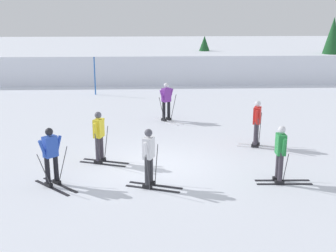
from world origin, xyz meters
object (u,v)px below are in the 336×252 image
skier_green (281,153)px  trail_marker_pole (95,76)px  skier_blue (51,155)px  skier_white (149,156)px  conifer_far_right (332,44)px  skier_red (257,122)px  skier_purple (166,101)px  conifer_far_left (204,53)px  skier_yellow (99,136)px

skier_green → trail_marker_pole: bearing=117.0°
trail_marker_pole → skier_green: bearing=-63.0°
skier_green → trail_marker_pole: 15.04m
skier_blue → skier_white: 2.77m
skier_blue → conifer_far_right: 22.65m
skier_blue → skier_red: size_ratio=1.00×
skier_purple → conifer_far_left: 12.55m
trail_marker_pole → skier_white: bearing=-77.2°
skier_blue → skier_green: size_ratio=1.00×
skier_yellow → skier_white: same height
skier_purple → skier_red: 4.97m
skier_blue → skier_red: bearing=26.6°
skier_red → skier_green: size_ratio=1.00×
skier_red → trail_marker_pole: trail_marker_pole is taller
skier_purple → conifer_far_left: conifer_far_left is taller
skier_white → trail_marker_pole: trail_marker_pole is taller
skier_green → skier_purple: bearing=112.3°
skier_blue → skier_green: same height
skier_red → skier_white: bearing=-137.6°
conifer_far_right → conifer_far_left: bearing=164.5°
trail_marker_pole → conifer_far_right: 15.64m
skier_red → trail_marker_pole: (-6.96, 10.01, 0.16)m
skier_yellow → trail_marker_pole: (-1.46, 11.46, 0.16)m
skier_red → trail_marker_pole: bearing=124.8°
skier_purple → conifer_far_right: conifer_far_right is taller
trail_marker_pole → conifer_far_left: (6.98, 5.98, 0.64)m
skier_white → skier_green: 3.76m
skier_yellow → conifer_far_right: bearing=48.0°
skier_white → skier_green: same height
conifer_far_left → trail_marker_pole: bearing=-139.4°
skier_blue → skier_purple: (3.54, 7.20, 0.00)m
skier_blue → skier_red: (6.65, 3.33, 0.00)m
trail_marker_pole → conifer_far_left: bearing=40.6°
skier_white → skier_green: (3.76, 0.15, -0.00)m
skier_white → skier_red: same height
skier_blue → skier_purple: size_ratio=1.00×
skier_white → conifer_far_right: conifer_far_right is taller
skier_red → conifer_far_left: (0.02, 15.99, 0.80)m
skier_white → conifer_far_left: bearing=78.7°
conifer_far_right → skier_purple: bearing=-138.8°
trail_marker_pole → conifer_far_right: size_ratio=0.51×
skier_green → skier_yellow: bearing=160.2°
skier_yellow → skier_white: bearing=-52.4°
skier_white → trail_marker_pole: (-3.07, 13.55, 0.16)m
skier_red → conifer_far_right: 16.06m
skier_yellow → skier_purple: 5.84m
conifer_far_left → skier_white: bearing=-101.3°
skier_green → conifer_far_right: conifer_far_right is taller
skier_purple → conifer_far_left: (3.13, 12.12, 0.80)m
skier_white → skier_green: bearing=2.3°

